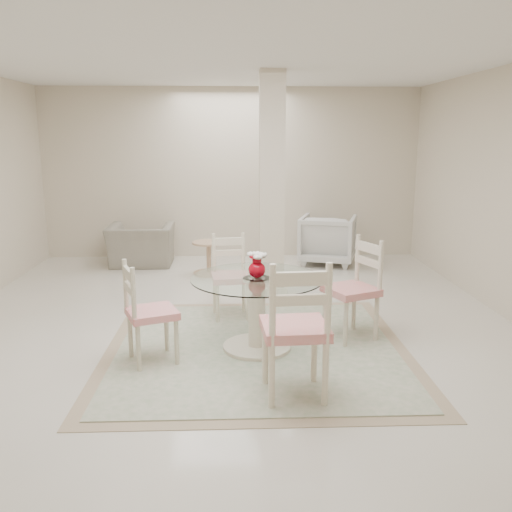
{
  "coord_description": "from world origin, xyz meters",
  "views": [
    {
      "loc": [
        0.05,
        -5.28,
        1.95
      ],
      "look_at": [
        0.25,
        -0.35,
        0.85
      ],
      "focal_mm": 38.0,
      "sensor_mm": 36.0,
      "label": 1
    }
  ],
  "objects_px": {
    "column": "(272,186)",
    "dining_chair_south": "(297,320)",
    "dining_chair_east": "(357,281)",
    "recliner_taupe": "(141,245)",
    "armchair_white": "(328,239)",
    "dining_table": "(257,313)",
    "dining_chair_west": "(144,306)",
    "red_vase": "(257,264)",
    "side_table": "(209,260)",
    "dining_chair_north": "(230,270)"
  },
  "relations": [
    {
      "from": "column",
      "to": "dining_chair_south",
      "type": "bearing_deg",
      "value": -90.1
    },
    {
      "from": "dining_chair_east",
      "to": "recliner_taupe",
      "type": "distance_m",
      "value": 4.12
    },
    {
      "from": "dining_chair_south",
      "to": "armchair_white",
      "type": "relative_size",
      "value": 1.45
    },
    {
      "from": "dining_table",
      "to": "dining_chair_south",
      "type": "bearing_deg",
      "value": -75.92
    },
    {
      "from": "dining_chair_east",
      "to": "dining_chair_west",
      "type": "relative_size",
      "value": 1.09
    },
    {
      "from": "red_vase",
      "to": "armchair_white",
      "type": "relative_size",
      "value": 0.29
    },
    {
      "from": "recliner_taupe",
      "to": "side_table",
      "type": "height_order",
      "value": "recliner_taupe"
    },
    {
      "from": "dining_chair_south",
      "to": "armchair_white",
      "type": "xyz_separation_m",
      "value": [
        0.99,
        4.45,
        -0.25
      ]
    },
    {
      "from": "dining_chair_east",
      "to": "armchair_white",
      "type": "relative_size",
      "value": 1.31
    },
    {
      "from": "dining_chair_north",
      "to": "dining_chair_west",
      "type": "height_order",
      "value": "dining_chair_west"
    },
    {
      "from": "red_vase",
      "to": "dining_chair_west",
      "type": "xyz_separation_m",
      "value": [
        -0.98,
        -0.27,
        -0.29
      ]
    },
    {
      "from": "dining_table",
      "to": "red_vase",
      "type": "distance_m",
      "value": 0.46
    },
    {
      "from": "dining_table",
      "to": "dining_chair_south",
      "type": "distance_m",
      "value": 1.06
    },
    {
      "from": "dining_chair_west",
      "to": "dining_chair_north",
      "type": "bearing_deg",
      "value": -52.22
    },
    {
      "from": "dining_chair_north",
      "to": "dining_chair_west",
      "type": "xyz_separation_m",
      "value": [
        -0.73,
        -1.25,
        0.0
      ]
    },
    {
      "from": "red_vase",
      "to": "dining_chair_east",
      "type": "xyz_separation_m",
      "value": [
        0.98,
        0.28,
        -0.24
      ]
    },
    {
      "from": "red_vase",
      "to": "recliner_taupe",
      "type": "bearing_deg",
      "value": 115.34
    },
    {
      "from": "recliner_taupe",
      "to": "side_table",
      "type": "bearing_deg",
      "value": 148.21
    },
    {
      "from": "dining_table",
      "to": "recliner_taupe",
      "type": "relative_size",
      "value": 1.25
    },
    {
      "from": "column",
      "to": "red_vase",
      "type": "xyz_separation_m",
      "value": [
        -0.25,
        -1.85,
        -0.53
      ]
    },
    {
      "from": "column",
      "to": "recliner_taupe",
      "type": "distance_m",
      "value": 2.68
    },
    {
      "from": "dining_table",
      "to": "dining_chair_south",
      "type": "xyz_separation_m",
      "value": [
        0.25,
        -1.0,
        0.28
      ]
    },
    {
      "from": "column",
      "to": "armchair_white",
      "type": "xyz_separation_m",
      "value": [
        0.98,
        1.61,
        -0.97
      ]
    },
    {
      "from": "dining_chair_west",
      "to": "side_table",
      "type": "relative_size",
      "value": 2.08
    },
    {
      "from": "dining_chair_west",
      "to": "dining_chair_south",
      "type": "height_order",
      "value": "dining_chair_south"
    },
    {
      "from": "dining_chair_east",
      "to": "dining_chair_north",
      "type": "height_order",
      "value": "dining_chair_east"
    },
    {
      "from": "dining_chair_west",
      "to": "dining_chair_south",
      "type": "bearing_deg",
      "value": -142.74
    },
    {
      "from": "side_table",
      "to": "column",
      "type": "bearing_deg",
      "value": -49.28
    },
    {
      "from": "column",
      "to": "dining_table",
      "type": "height_order",
      "value": "column"
    },
    {
      "from": "column",
      "to": "armchair_white",
      "type": "height_order",
      "value": "column"
    },
    {
      "from": "armchair_white",
      "to": "dining_chair_south",
      "type": "bearing_deg",
      "value": 94.56
    },
    {
      "from": "column",
      "to": "dining_table",
      "type": "bearing_deg",
      "value": -97.86
    },
    {
      "from": "dining_table",
      "to": "red_vase",
      "type": "bearing_deg",
      "value": -33.69
    },
    {
      "from": "side_table",
      "to": "recliner_taupe",
      "type": "bearing_deg",
      "value": 148.78
    },
    {
      "from": "red_vase",
      "to": "dining_chair_west",
      "type": "relative_size",
      "value": 0.24
    },
    {
      "from": "dining_table",
      "to": "red_vase",
      "type": "relative_size",
      "value": 5.03
    },
    {
      "from": "armchair_white",
      "to": "red_vase",
      "type": "bearing_deg",
      "value": 87.41
    },
    {
      "from": "red_vase",
      "to": "side_table",
      "type": "bearing_deg",
      "value": 101.57
    },
    {
      "from": "column",
      "to": "recliner_taupe",
      "type": "height_order",
      "value": "column"
    },
    {
      "from": "dining_chair_west",
      "to": "armchair_white",
      "type": "bearing_deg",
      "value": -52.92
    },
    {
      "from": "dining_chair_west",
      "to": "red_vase",
      "type": "bearing_deg",
      "value": -96.89
    },
    {
      "from": "dining_table",
      "to": "dining_chair_north",
      "type": "xyz_separation_m",
      "value": [
        -0.25,
        0.98,
        0.17
      ]
    },
    {
      "from": "dining_chair_north",
      "to": "armchair_white",
      "type": "height_order",
      "value": "dining_chair_north"
    },
    {
      "from": "dining_table",
      "to": "dining_chair_west",
      "type": "bearing_deg",
      "value": -164.61
    },
    {
      "from": "recliner_taupe",
      "to": "dining_chair_east",
      "type": "bearing_deg",
      "value": 128.89
    },
    {
      "from": "column",
      "to": "dining_chair_west",
      "type": "distance_m",
      "value": 2.58
    },
    {
      "from": "armchair_white",
      "to": "side_table",
      "type": "distance_m",
      "value": 1.93
    },
    {
      "from": "red_vase",
      "to": "dining_chair_west",
      "type": "bearing_deg",
      "value": -164.76
    },
    {
      "from": "recliner_taupe",
      "to": "armchair_white",
      "type": "bearing_deg",
      "value": 179.53
    },
    {
      "from": "column",
      "to": "dining_chair_south",
      "type": "distance_m",
      "value": 2.93
    }
  ]
}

